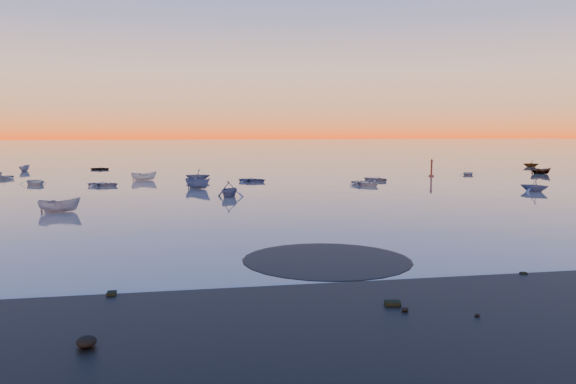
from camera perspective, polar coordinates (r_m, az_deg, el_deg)
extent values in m
plane|color=#6F645D|center=(128.54, -7.52, 3.05)|extent=(600.00, 600.00, 0.00)
imported|color=slate|center=(53.83, -22.18, -1.90)|extent=(1.96, 3.78, 1.25)
imported|color=#3E5077|center=(72.56, 23.71, 0.05)|extent=(3.64, 3.19, 1.18)
cylinder|color=#4B1A10|center=(90.92, 14.35, 1.58)|extent=(0.81, 0.81, 0.27)
cylinder|color=#4B1A10|center=(90.84, 14.37, 2.29)|extent=(0.29, 0.29, 2.34)
cone|color=#4B1A10|center=(90.75, 14.40, 3.17)|extent=(0.54, 0.54, 0.45)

